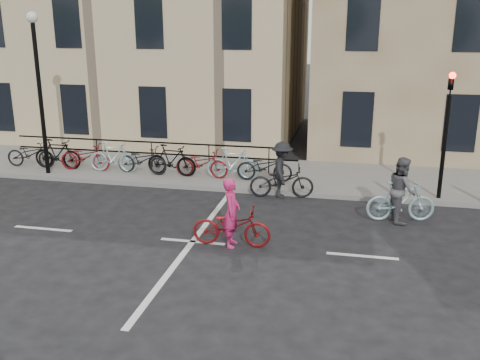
% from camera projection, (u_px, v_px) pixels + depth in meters
% --- Properties ---
extents(ground, '(120.00, 120.00, 0.00)m').
position_uv_depth(ground, '(193.00, 242.00, 12.89)').
color(ground, black).
rests_on(ground, ground).
extents(sidewalk, '(46.00, 4.00, 0.15)m').
position_uv_depth(sidewalk, '(135.00, 167.00, 19.31)').
color(sidewalk, slate).
rests_on(sidewalk, ground).
extents(building_west, '(20.00, 10.00, 10.00)m').
position_uv_depth(building_west, '(89.00, 22.00, 25.46)').
color(building_west, tan).
rests_on(building_west, sidewalk).
extents(traffic_light, '(0.18, 0.30, 3.90)m').
position_uv_depth(traffic_light, '(447.00, 120.00, 15.02)').
color(traffic_light, black).
rests_on(traffic_light, sidewalk).
extents(lamp_post, '(0.36, 0.36, 5.28)m').
position_uv_depth(lamp_post, '(38.00, 74.00, 17.35)').
color(lamp_post, black).
rests_on(lamp_post, sidewalk).
extents(bollard_east, '(0.14, 0.14, 0.90)m').
position_uv_depth(bollard_east, '(398.00, 181.00, 15.70)').
color(bollard_east, black).
rests_on(bollard_east, sidewalk).
extents(parked_bikes, '(10.40, 1.23, 1.05)m').
position_uv_depth(parked_bikes, '(142.00, 159.00, 18.10)').
color(parked_bikes, black).
rests_on(parked_bikes, sidewalk).
extents(cyclist_pink, '(1.88, 0.73, 1.65)m').
position_uv_depth(cyclist_pink, '(232.00, 223.00, 12.52)').
color(cyclist_pink, maroon).
rests_on(cyclist_pink, ground).
extents(cyclist_grey, '(1.87, 0.96, 1.75)m').
position_uv_depth(cyclist_grey, '(401.00, 196.00, 14.06)').
color(cyclist_grey, '#93BBC1').
rests_on(cyclist_grey, ground).
extents(cyclist_dark, '(2.00, 1.19, 1.71)m').
position_uv_depth(cyclist_dark, '(282.00, 176.00, 16.04)').
color(cyclist_dark, black).
rests_on(cyclist_dark, ground).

